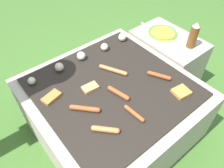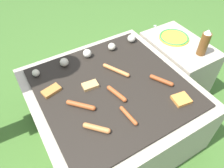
# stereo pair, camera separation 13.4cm
# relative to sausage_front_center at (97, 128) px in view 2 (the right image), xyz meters

# --- Properties ---
(ground_plane) EXTENTS (14.00, 14.00, 0.00)m
(ground_plane) POSITION_rel_sausage_front_center_xyz_m (0.23, 0.23, -0.47)
(ground_plane) COLOR #3D6628
(grill) EXTENTS (0.99, 0.99, 0.46)m
(grill) POSITION_rel_sausage_front_center_xyz_m (0.23, 0.23, -0.24)
(grill) COLOR #A89E8C
(grill) RESTS_ON ground_plane
(side_ledge) EXTENTS (0.36, 0.56, 0.46)m
(side_ledge) POSITION_rel_sausage_front_center_xyz_m (0.92, 0.35, -0.24)
(side_ledge) COLOR #A89E8C
(side_ledge) RESTS_ON ground_plane
(sausage_mid_left) EXTENTS (0.09, 0.15, 0.03)m
(sausage_mid_left) POSITION_rel_sausage_front_center_xyz_m (0.52, 0.10, -0.00)
(sausage_mid_left) COLOR #93421E
(sausage_mid_left) RESTS_ON grill
(sausage_back_left) EXTENTS (0.03, 0.15, 0.02)m
(sausage_back_left) POSITION_rel_sausage_front_center_xyz_m (0.19, -0.02, -0.00)
(sausage_back_left) COLOR #A34C23
(sausage_back_left) RESTS_ON grill
(sausage_back_center) EXTENTS (0.11, 0.19, 0.03)m
(sausage_back_center) POSITION_rel_sausage_front_center_xyz_m (0.32, 0.33, -0.00)
(sausage_back_center) COLOR #C6753D
(sausage_back_center) RESTS_ON grill
(sausage_mid_right) EXTENTS (0.06, 0.16, 0.03)m
(sausage_mid_right) POSITION_rel_sausage_front_center_xyz_m (0.22, 0.15, -0.00)
(sausage_mid_right) COLOR #A34C23
(sausage_mid_right) RESTS_ON grill
(sausage_front_left) EXTENTS (0.13, 0.14, 0.03)m
(sausage_front_left) POSITION_rel_sausage_front_center_xyz_m (-0.01, 0.18, -0.00)
(sausage_front_left) COLOR #A34C23
(sausage_front_left) RESTS_ON grill
(sausage_front_center) EXTENTS (0.11, 0.12, 0.03)m
(sausage_front_center) POSITION_rel_sausage_front_center_xyz_m (0.00, 0.00, 0.00)
(sausage_front_center) COLOR #C6753D
(sausage_front_center) RESTS_ON grill
(bread_slice_left) EXTENTS (0.12, 0.09, 0.02)m
(bread_slice_left) POSITION_rel_sausage_front_center_xyz_m (-0.11, 0.38, -0.00)
(bread_slice_left) COLOR #B27033
(bread_slice_left) RESTS_ON grill
(bread_slice_right) EXTENTS (0.11, 0.10, 0.02)m
(bread_slice_right) POSITION_rel_sausage_front_center_xyz_m (0.52, -0.08, -0.00)
(bread_slice_right) COLOR #D18438
(bread_slice_right) RESTS_ON grill
(bread_slice_center) EXTENTS (0.10, 0.07, 0.02)m
(bread_slice_center) POSITION_rel_sausage_front_center_xyz_m (0.11, 0.29, -0.00)
(bread_slice_center) COLOR tan
(bread_slice_center) RESTS_ON grill
(mushroom_row) EXTENTS (0.80, 0.08, 0.06)m
(mushroom_row) POSITION_rel_sausage_front_center_xyz_m (0.27, 0.56, 0.01)
(mushroom_row) COLOR beige
(mushroom_row) RESTS_ON grill
(plate_colorful) EXTENTS (0.23, 0.23, 0.02)m
(plate_colorful) POSITION_rel_sausage_front_center_xyz_m (0.92, 0.42, -0.01)
(plate_colorful) COLOR yellow
(plate_colorful) RESTS_ON side_ledge
(condiment_bottle) EXTENTS (0.06, 0.06, 0.20)m
(condiment_bottle) POSITION_rel_sausage_front_center_xyz_m (0.95, 0.18, 0.08)
(condiment_bottle) COLOR brown
(condiment_bottle) RESTS_ON side_ledge
(fork_utensil) EXTENTS (0.08, 0.20, 0.01)m
(fork_utensil) POSITION_rel_sausage_front_center_xyz_m (0.87, 0.56, -0.01)
(fork_utensil) COLOR silver
(fork_utensil) RESTS_ON side_ledge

